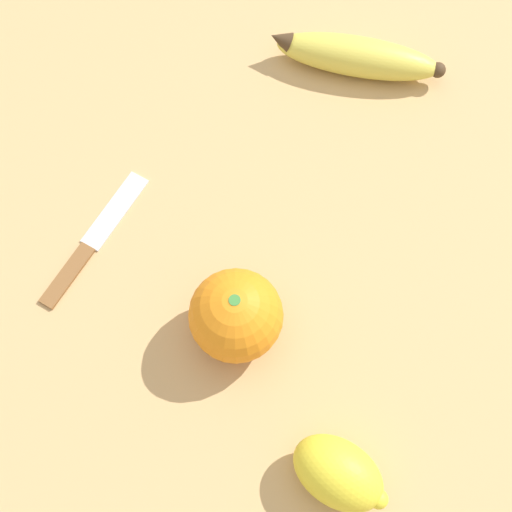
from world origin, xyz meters
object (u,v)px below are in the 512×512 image
object	(u,v)px
banana	(356,56)
lemon	(339,473)
paring_knife	(91,243)
orange	(236,316)

from	to	relation	value
banana	lemon	size ratio (longest dim) A/B	2.13
banana	lemon	bearing A→B (deg)	96.66
banana	paring_knife	world-z (taller)	banana
lemon	paring_knife	xyz separation A→B (m)	(-0.08, -0.32, -0.03)
lemon	paring_knife	bearing A→B (deg)	-104.26
orange	paring_knife	world-z (taller)	orange
orange	paring_knife	bearing A→B (deg)	-91.82
paring_knife	orange	bearing A→B (deg)	-0.89
paring_knife	banana	bearing A→B (deg)	68.28
orange	lemon	size ratio (longest dim) A/B	0.96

